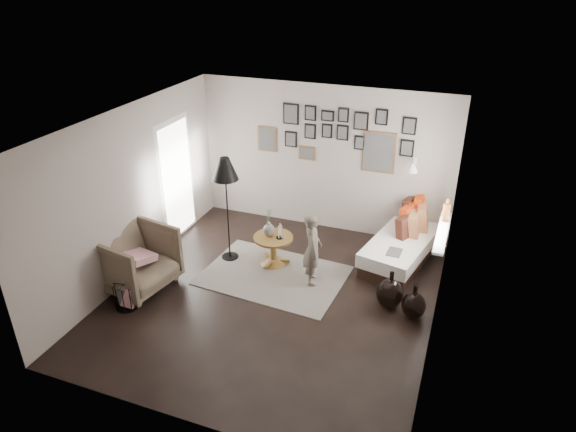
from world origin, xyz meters
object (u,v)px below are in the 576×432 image
at_px(child, 312,249).
at_px(armchair, 136,259).
at_px(vase, 269,228).
at_px(daybed, 404,241).
at_px(floor_lamp, 225,173).
at_px(demijohn_large, 390,294).
at_px(demijohn_small, 414,305).
at_px(magazine_basket, 126,296).
at_px(pedestal_table, 273,251).

bearing_deg(child, armchair, 92.26).
bearing_deg(vase, daybed, 25.11).
relative_size(daybed, armchair, 1.94).
distance_m(floor_lamp, child, 1.76).
distance_m(vase, demijohn_large, 2.14).
bearing_deg(demijohn_small, armchair, -170.27).
bearing_deg(floor_lamp, daybed, 21.21).
relative_size(armchair, demijohn_large, 1.78).
bearing_deg(floor_lamp, demijohn_large, -8.64).
bearing_deg(magazine_basket, armchair, 106.74).
relative_size(demijohn_large, demijohn_small, 1.10).
distance_m(pedestal_table, daybed, 2.14).
bearing_deg(armchair, pedestal_table, -42.07).
bearing_deg(floor_lamp, demijohn_small, -9.86).
height_order(pedestal_table, floor_lamp, floor_lamp).
xyz_separation_m(daybed, armchair, (-3.58, -2.24, 0.17)).
bearing_deg(daybed, demijohn_small, -63.60).
bearing_deg(demijohn_large, vase, 166.05).
relative_size(floor_lamp, demijohn_large, 3.06).
bearing_deg(child, pedestal_table, 48.93).
relative_size(pedestal_table, armchair, 0.62).
xyz_separation_m(pedestal_table, vase, (-0.08, 0.02, 0.41)).
distance_m(floor_lamp, magazine_basket, 2.30).
bearing_deg(child, vase, 49.55).
bearing_deg(demijohn_small, demijohn_large, 161.08).
xyz_separation_m(magazine_basket, demijohn_large, (3.47, 1.31, 0.04)).
xyz_separation_m(demijohn_small, child, (-1.57, 0.33, 0.38)).
relative_size(vase, magazine_basket, 1.20).
bearing_deg(pedestal_table, child, -20.56).
xyz_separation_m(magazine_basket, child, (2.26, 1.52, 0.39)).
height_order(daybed, magazine_basket, daybed).
xyz_separation_m(daybed, floor_lamp, (-2.66, -1.03, 1.21)).
distance_m(pedestal_table, magazine_basket, 2.35).
relative_size(floor_lamp, magazine_basket, 4.64).
xyz_separation_m(pedestal_table, demijohn_large, (1.96, -0.49, -0.01)).
bearing_deg(magazine_basket, vase, 51.75).
relative_size(floor_lamp, child, 1.51).
height_order(armchair, magazine_basket, armchair).
relative_size(vase, floor_lamp, 0.26).
bearing_deg(magazine_basket, child, 33.98).
distance_m(armchair, child, 2.61).
height_order(floor_lamp, demijohn_large, floor_lamp).
relative_size(pedestal_table, child, 0.55).
xyz_separation_m(pedestal_table, child, (0.74, -0.28, 0.35)).
xyz_separation_m(daybed, magazine_basket, (-3.43, -2.75, -0.11)).
distance_m(daybed, floor_lamp, 3.10).
bearing_deg(floor_lamp, pedestal_table, 5.86).
relative_size(magazine_basket, demijohn_large, 0.66).
xyz_separation_m(vase, demijohn_large, (2.04, -0.51, -0.41)).
relative_size(vase, child, 0.39).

